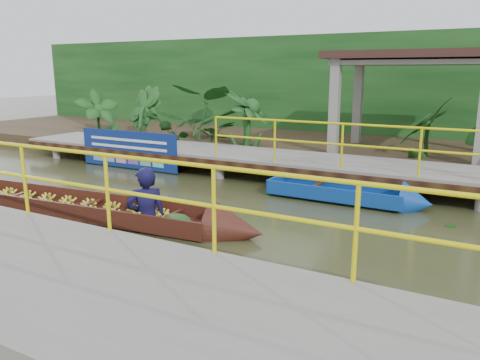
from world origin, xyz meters
The scene contains 10 objects.
ground centered at (0.00, 0.00, 0.00)m, with size 80.00×80.00×0.00m, color #32361B.
land_strip centered at (0.00, 7.50, 0.23)m, with size 30.00×8.00×0.45m, color #2F2617.
far_dock centered at (0.02, 3.43, 0.48)m, with size 16.00×2.06×1.66m.
near_dock centered at (1.00, -4.20, 0.30)m, with size 18.00×2.40×1.73m.
pavilion centered at (3.00, 6.30, 2.82)m, with size 4.40×3.00×3.00m.
foliage_backdrop centered at (0.00, 10.00, 2.00)m, with size 30.00×0.80×4.00m, color #123913.
vendor_boat centered at (-2.00, -1.25, 0.32)m, with size 9.05×1.63×2.32m.
moored_blue_boat centered at (3.07, 2.11, 0.14)m, with size 3.39×0.95×0.80m.
blue_banner centered at (-3.83, 2.48, 0.56)m, with size 3.33×0.04×1.04m.
tropical_plants centered at (-1.75, 5.30, 1.26)m, with size 14.30×1.30×1.63m.
Camera 1 is at (5.06, -7.31, 2.67)m, focal length 35.00 mm.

